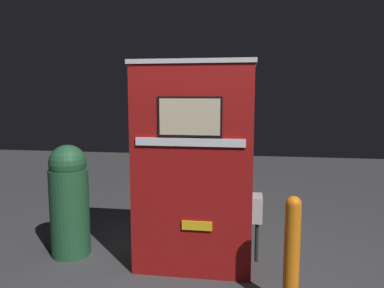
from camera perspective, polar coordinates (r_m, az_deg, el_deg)
ground_plane at (r=3.61m, az=-0.33°, el=-19.78°), size 14.00×14.00×0.00m
gas_pump at (r=3.52m, az=0.36°, el=-3.51°), size 1.20×0.54×1.96m
safety_bollard at (r=3.03m, az=14.97°, el=-15.60°), size 0.12×0.12×0.91m
trash_bin at (r=4.08m, az=-18.21°, el=-7.98°), size 0.39×0.39×1.15m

